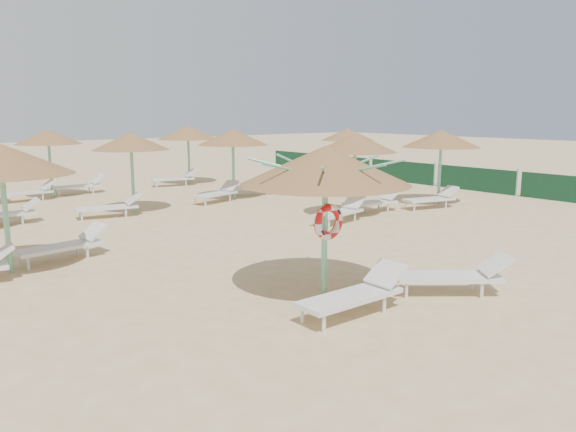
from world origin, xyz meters
TOP-DOWN VIEW (x-y plane):
  - ground at (0.00, 0.00)m, footprint 120.00×120.00m
  - main_palapa at (-0.50, -0.16)m, footprint 3.08×3.08m
  - lounger_main_a at (-0.78, -1.26)m, footprint 2.09×0.64m
  - lounger_main_b at (1.42, -1.67)m, footprint 2.01×1.79m
  - palapa_field at (1.61, 10.41)m, footprint 18.13×13.97m
  - windbreak_fence at (14.00, 9.96)m, footprint 0.08×19.84m

SIDE VIEW (x-z plane):
  - ground at x=0.00m, z-range 0.00..0.00m
  - lounger_main_b at x=1.42m, z-range -0.02..0.74m
  - lounger_main_a at x=-0.78m, z-range -0.02..0.74m
  - windbreak_fence at x=14.00m, z-range -0.05..1.05m
  - palapa_field at x=1.61m, z-range 0.94..3.66m
  - main_palapa at x=-0.50m, z-range 1.02..3.77m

